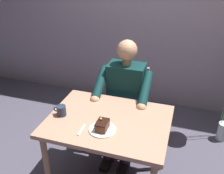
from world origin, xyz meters
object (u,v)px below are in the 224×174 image
dining_table (109,128)px  seated_person (124,100)px  cake_slice (102,125)px  chair (128,104)px  coffee_cup (61,110)px  dessert_spoon (80,131)px

dining_table → seated_person: size_ratio=0.81×
seated_person → cake_slice: size_ratio=10.24×
chair → coffee_cup: bearing=61.2°
chair → dessert_spoon: size_ratio=6.17×
cake_slice → dessert_spoon: size_ratio=0.84×
seated_person → coffee_cup: bearing=54.1°
dining_table → chair: bearing=-90.0°
chair → coffee_cup: size_ratio=7.83×
cake_slice → seated_person: bearing=-90.4°
coffee_cup → dessert_spoon: bearing=146.8°
dessert_spoon → chair: bearing=-100.0°
chair → cake_slice: size_ratio=7.38×
dining_table → cake_slice: 0.20m
coffee_cup → dining_table: bearing=-171.3°
dining_table → dessert_spoon: 0.28m
dining_table → coffee_cup: (0.39, 0.06, 0.14)m
chair → seated_person: size_ratio=0.72×
cake_slice → coffee_cup: 0.40m
chair → cake_slice: 0.85m
dining_table → cake_slice: size_ratio=8.30×
cake_slice → chair: bearing=-90.3°
chair → dessert_spoon: bearing=80.0°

